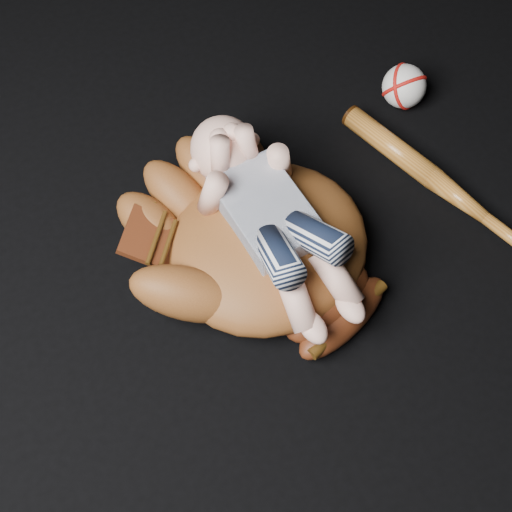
% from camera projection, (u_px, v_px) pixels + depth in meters
% --- Properties ---
extents(baseball_glove, '(0.57, 0.60, 0.15)m').
position_uv_depth(baseball_glove, '(268.00, 240.00, 1.13)').
color(baseball_glove, brown).
rests_on(baseball_glove, ground).
extents(newborn_baby, '(0.23, 0.42, 0.16)m').
position_uv_depth(newborn_baby, '(277.00, 222.00, 1.07)').
color(newborn_baby, '#F3B49C').
rests_on(newborn_baby, baseball_glove).
extents(baseball_bat, '(0.19, 0.43, 0.04)m').
position_uv_depth(baseball_bat, '(443.00, 186.00, 1.25)').
color(baseball_bat, '#AE6521').
rests_on(baseball_bat, ground).
extents(baseball, '(0.11, 0.11, 0.08)m').
position_uv_depth(baseball, '(404.00, 86.00, 1.34)').
color(baseball, white).
rests_on(baseball, ground).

